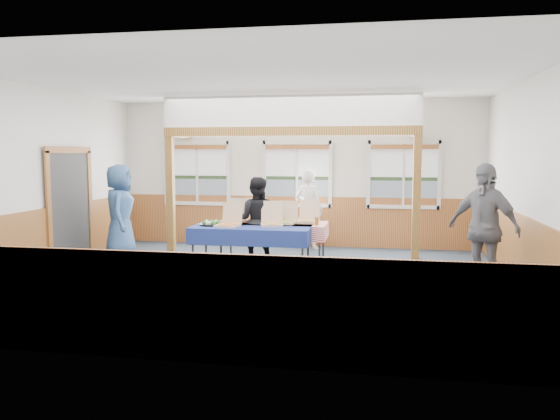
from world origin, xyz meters
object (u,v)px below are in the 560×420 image
Objects in this scene: table_right at (273,226)px; woman_white at (309,209)px; woman_black at (256,220)px; table_left at (251,229)px; person_grey at (483,228)px; man_blue at (120,211)px.

woman_white is (0.48, 1.60, 0.15)m from table_right.
table_left is at bearing 92.55° from woman_black.
table_left is 0.62m from table_right.
table_left is 3.90m from person_grey.
table_left is 0.53m from woman_black.
woman_white is at bearing -116.23° from woman_black.
woman_black is (-0.31, -0.03, 0.10)m from table_right.
woman_white is at bearing 173.96° from person_grey.
table_right is 1.14× the size of person_grey.
person_grey reaches higher than table_left.
person_grey is (2.99, -3.20, 0.10)m from woman_white.
man_blue is 6.68m from person_grey.
woman_white is 0.89× the size of person_grey.
table_left is 2.80m from man_blue.
table_left is at bearing -154.62° from person_grey.
table_left is at bearing -134.99° from table_right.
table_right is 1.28× the size of woman_white.
person_grey is (3.47, -1.59, 0.26)m from table_right.
woman_white reaches higher than table_right.
person_grey is at bearing 155.56° from woman_white.
woman_black reaches higher than table_right.
table_left is at bearing -117.80° from man_blue.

